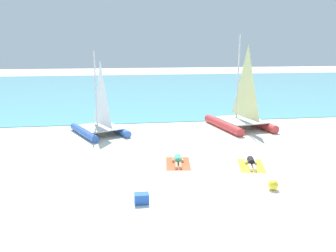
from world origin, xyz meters
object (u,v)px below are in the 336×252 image
sailboat_blue (100,122)px  cooler_box (142,199)px  towel_left (178,163)px  sunbather_left (178,160)px  towel_right (251,166)px  sunbather_right (251,162)px  sailboat_red (241,115)px  beach_ball (273,185)px

sailboat_blue → cooler_box: size_ratio=10.01×
towel_left → sunbather_left: (0.01, 0.07, 0.13)m
towel_left → towel_right: same height
towel_left → sunbather_right: (3.26, -0.71, 0.13)m
sailboat_red → sunbather_left: bearing=-139.8°
sunbather_right → sailboat_blue: bearing=150.1°
sailboat_red → sunbather_right: (-2.07, -7.21, -0.76)m
sailboat_red → beach_ball: size_ratio=15.19×
sailboat_red → cooler_box: 12.80m
towel_left → sunbather_right: size_ratio=1.22×
sailboat_red → cooler_box: (-7.32, -10.48, -0.71)m
sailboat_red → cooler_box: sailboat_red is taller
towel_left → towel_right: bearing=-13.5°
towel_left → cooler_box: 4.46m
sunbather_left → beach_ball: size_ratio=3.97×
sailboat_red → sailboat_blue: (-9.05, -0.35, -0.15)m
beach_ball → sailboat_red: bearing=77.0°
sailboat_red → sunbather_left: sailboat_red is taller
sailboat_red → sailboat_blue: 9.06m
towel_left → beach_ball: 4.66m
towel_right → beach_ball: beach_ball is taller
towel_left → beach_ball: beach_ball is taller
beach_ball → cooler_box: size_ratio=0.79×
beach_ball → cooler_box: bearing=-174.9°
sailboat_red → sunbather_right: sailboat_red is taller
sailboat_red → sailboat_blue: bearing=172.0°
sunbather_left → sailboat_red: bearing=58.6°
towel_right → cooler_box: (-5.23, -3.20, 0.17)m
sunbather_left → sunbather_right: size_ratio=1.01×
towel_right → sunbather_right: (0.02, 0.06, 0.13)m
sunbather_left → beach_ball: bearing=-42.0°
towel_right → cooler_box: cooler_box is taller
sailboat_blue → beach_ball: 11.81m
sailboat_red → towel_left: (-5.33, -6.50, -0.89)m
towel_right → cooler_box: bearing=-148.5°
towel_left → sunbather_left: sunbather_left is taller
sunbather_left → sunbather_right: 3.34m
beach_ball → towel_left: bearing=130.5°
sunbather_left → towel_right: 3.34m
towel_left → towel_right: (3.24, -0.78, 0.00)m
beach_ball → cooler_box: (-5.01, -0.44, -0.02)m
towel_right → beach_ball: 2.78m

